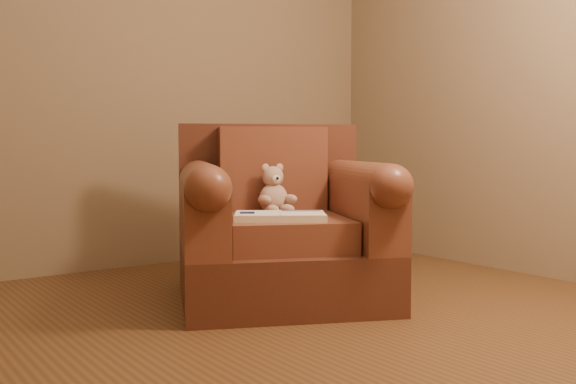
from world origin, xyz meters
TOP-DOWN VIEW (x-y plane):
  - floor at (0.00, 0.00)m, footprint 4.00×4.00m
  - armchair at (0.41, 0.73)m, footprint 1.31×1.29m
  - teddy_bear at (0.43, 0.81)m, footprint 0.19×0.22m
  - guidebook at (0.27, 0.53)m, footprint 0.50×0.45m
  - side_table at (1.05, 0.94)m, footprint 0.37×0.37m

SIDE VIEW (x-z plane):
  - floor at x=0.00m, z-range 0.00..0.00m
  - side_table at x=1.05m, z-range 0.02..0.54m
  - armchair at x=0.41m, z-range -0.10..0.80m
  - guidebook at x=0.27m, z-range 0.43..0.47m
  - teddy_bear at x=0.43m, z-range 0.40..0.66m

